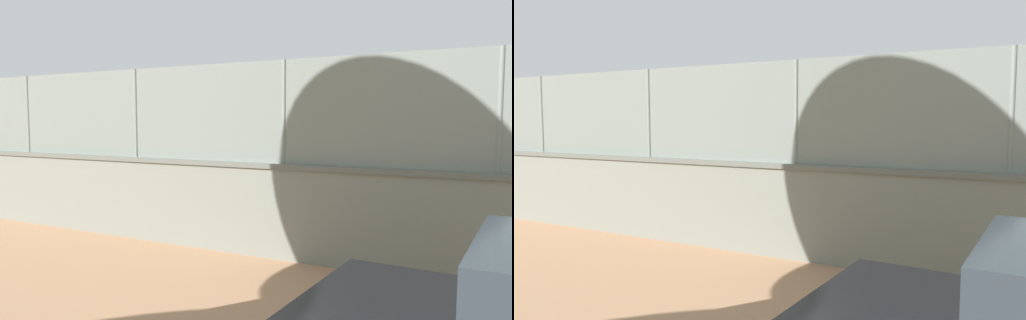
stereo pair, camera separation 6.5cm
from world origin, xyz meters
The scene contains 7 objects.
ground_plane centered at (0.00, 0.00, 0.00)m, with size 260.00×260.00×0.00m, color tan.
perimeter_wall centered at (-0.06, 9.70, 0.78)m, with size 25.09×1.06×1.55m.
fence_panel_on_wall centered at (-0.06, 9.70, 2.38)m, with size 24.65×0.78×1.66m.
player_at_service_line centered at (-5.58, -0.57, 0.90)m, with size 1.03×0.88×1.53m.
player_foreground_swinging centered at (-3.00, 2.38, 0.99)m, with size 1.01×0.81×1.67m.
sports_ball centered at (-5.45, 1.45, 0.94)m, with size 0.09×0.09×0.09m, color white.
courtside_bench centered at (2.17, 8.41, 0.46)m, with size 1.61×0.43×0.87m.
Camera 2 is at (-9.62, 16.38, 2.24)m, focal length 33.54 mm.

